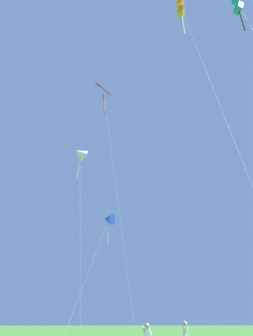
# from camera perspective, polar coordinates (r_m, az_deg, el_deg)

# --- Properties ---
(kite_red_high) EXTENTS (4.18, 6.63, 25.94)m
(kite_red_high) POSITION_cam_1_polar(r_m,az_deg,el_deg) (36.56, -4.00, 12.46)
(kite_red_high) COLOR red
(kite_red_high) RESTS_ON ground_plane
(kite_blue_delta) EXTENTS (4.37, 8.02, 13.06)m
(kite_blue_delta) POSITION_cam_1_polar(r_m,az_deg,el_deg) (37.85, -3.19, -8.97)
(kite_blue_delta) COLOR blue
(kite_blue_delta) RESTS_ON ground_plane
(kite_teal_box) EXTENTS (1.21, 6.12, 23.13)m
(kite_teal_box) POSITION_cam_1_polar(r_m,az_deg,el_deg) (27.18, 18.93, 25.40)
(kite_teal_box) COLOR teal
(kite_teal_box) RESTS_ON ground_plane
(kite_white_distant) EXTENTS (3.30, 10.08, 23.02)m
(kite_white_distant) POSITION_cam_1_polar(r_m,az_deg,el_deg) (43.88, -8.13, 2.54)
(kite_white_distant) COLOR white
(kite_white_distant) RESTS_ON ground_plane
(kite_orange_box) EXTENTS (0.78, 9.71, 25.15)m
(kite_orange_box) POSITION_cam_1_polar(r_m,az_deg,el_deg) (29.03, 9.54, 25.79)
(kite_orange_box) COLOR orange
(kite_orange_box) RESTS_ON ground_plane
(person_near_tree) EXTENTS (0.23, 0.55, 1.69)m
(person_near_tree) POSITION_cam_1_polar(r_m,az_deg,el_deg) (18.81, 10.32, -26.86)
(person_near_tree) COLOR #665B4C
(person_near_tree) RESTS_ON ground_plane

